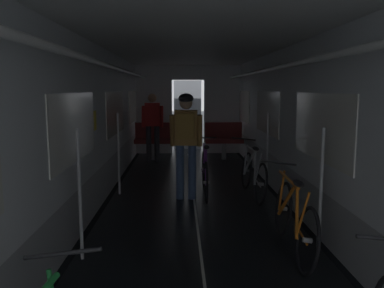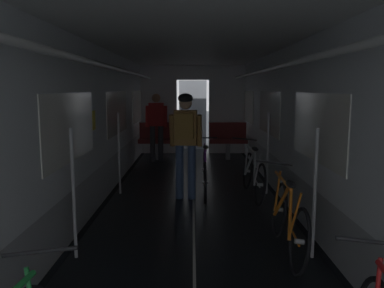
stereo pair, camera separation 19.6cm
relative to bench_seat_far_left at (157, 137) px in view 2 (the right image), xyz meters
name	(u,v)px [view 2 (the right image)]	position (x,y,z in m)	size (l,w,h in m)	color
train_car_shell	(192,96)	(0.90, -4.47, 1.13)	(3.14, 12.34, 2.57)	black
bench_seat_far_left	(157,137)	(0.00, 0.00, 0.00)	(0.98, 0.51, 0.95)	gray
bench_seat_far_right	(227,137)	(1.80, 0.00, 0.00)	(0.98, 0.51, 0.95)	gray
bicycle_silver	(252,174)	(1.90, -3.58, -0.19)	(0.44, 1.69, 0.95)	black
bicycle_orange	(287,219)	(1.93, -5.85, -0.19)	(0.44, 1.69, 0.96)	black
person_cyclist_aisle	(184,134)	(0.77, -3.72, 0.50)	(0.54, 0.41, 1.73)	#384C75
bicycle_purple_in_aisle	(204,173)	(1.10, -3.45, -0.18)	(0.44, 1.69, 0.93)	black
person_standing_near_bench	(155,123)	(0.00, -0.38, 0.41)	(0.53, 0.23, 1.69)	#2D2D33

